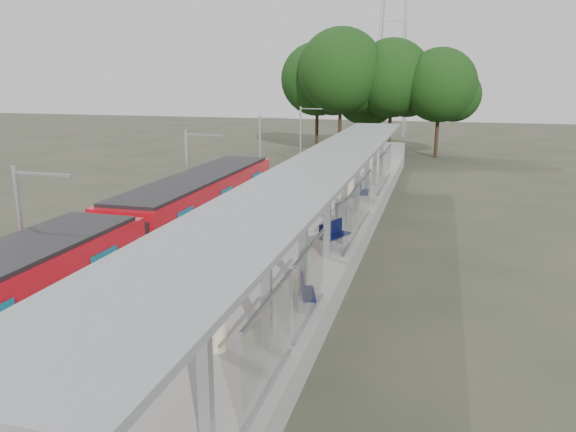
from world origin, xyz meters
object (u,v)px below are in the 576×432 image
(train, at_px, (116,254))
(info_pillar_far, at_px, (350,182))
(bench_far, at_px, (363,191))
(info_pillar_near, at_px, (217,319))
(bench_mid, at_px, (333,234))
(bench_near, at_px, (306,291))
(litter_bin, at_px, (340,213))

(train, height_order, info_pillar_far, train)
(bench_far, xyz_separation_m, info_pillar_near, (-1.14, -19.44, 0.31))
(bench_far, bearing_deg, bench_mid, -95.44)
(bench_far, relative_size, info_pillar_far, 0.83)
(bench_near, relative_size, info_pillar_near, 0.69)
(info_pillar_far, bearing_deg, info_pillar_near, -98.19)
(bench_near, xyz_separation_m, bench_far, (-0.40, 15.95, 0.09))
(train, relative_size, bench_near, 19.70)
(train, distance_m, litter_bin, 11.81)
(bench_mid, relative_size, info_pillar_near, 0.84)
(train, distance_m, info_pillar_far, 17.59)
(train, bearing_deg, bench_near, -2.15)
(train, xyz_separation_m, bench_far, (6.42, 15.69, -0.48))
(bench_near, height_order, bench_far, bench_far)
(bench_mid, relative_size, litter_bin, 1.66)
(bench_mid, xyz_separation_m, info_pillar_far, (-0.98, 10.58, 0.25))
(info_pillar_far, bearing_deg, bench_mid, -92.23)
(bench_mid, bearing_deg, info_pillar_near, -73.82)
(bench_mid, relative_size, info_pillar_far, 0.87)
(litter_bin, bearing_deg, bench_mid, -83.83)
(info_pillar_far, distance_m, litter_bin, 6.63)
(bench_mid, bearing_deg, litter_bin, 119.35)
(info_pillar_far, height_order, litter_bin, info_pillar_far)
(bench_near, distance_m, litter_bin, 10.40)
(bench_mid, height_order, info_pillar_far, info_pillar_far)
(bench_near, height_order, info_pillar_near, info_pillar_near)
(bench_far, height_order, litter_bin, bench_far)
(info_pillar_near, height_order, litter_bin, info_pillar_near)
(info_pillar_near, bearing_deg, info_pillar_far, 80.38)
(train, height_order, litter_bin, train)
(train, relative_size, info_pillar_far, 14.14)
(bench_mid, bearing_deg, train, -113.47)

